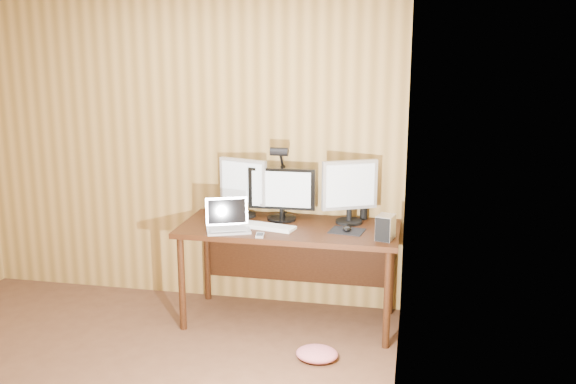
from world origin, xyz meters
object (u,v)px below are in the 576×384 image
(monitor_left, at_px, (243,186))
(hard_drive, at_px, (385,227))
(monitor_right, at_px, (350,190))
(desk, at_px, (291,239))
(mouse, at_px, (347,228))
(speaker, at_px, (364,211))
(monitor_center, at_px, (282,194))
(keyboard, at_px, (263,226))
(phone, at_px, (260,235))
(desk_lamp, at_px, (281,171))
(laptop, at_px, (228,222))

(monitor_left, bearing_deg, hard_drive, -1.83)
(monitor_left, xyz_separation_m, monitor_right, (0.82, -0.02, 0.01))
(monitor_left, bearing_deg, desk, -0.34)
(monitor_right, height_order, mouse, monitor_right)
(hard_drive, xyz_separation_m, speaker, (-0.19, 0.47, -0.02))
(mouse, height_order, speaker, speaker)
(mouse, relative_size, hard_drive, 0.60)
(monitor_left, relative_size, mouse, 4.36)
(monitor_center, relative_size, monitor_right, 1.07)
(keyboard, distance_m, phone, 0.21)
(desk_lamp, bearing_deg, monitor_center, -76.20)
(keyboard, relative_size, speaker, 3.72)
(monitor_left, relative_size, laptop, 1.21)
(hard_drive, height_order, desk_lamp, desk_lamp)
(phone, bearing_deg, monitor_left, 109.37)
(speaker, bearing_deg, monitor_left, -173.70)
(monitor_right, bearing_deg, keyboard, 176.43)
(laptop, bearing_deg, mouse, -13.28)
(monitor_left, bearing_deg, monitor_center, 9.75)
(desk, xyz_separation_m, mouse, (0.43, -0.12, 0.14))
(monitor_center, distance_m, phone, 0.48)
(phone, distance_m, speaker, 0.88)
(keyboard, bearing_deg, desk_lamp, 89.88)
(keyboard, bearing_deg, mouse, 15.00)
(speaker, bearing_deg, monitor_right, -128.24)
(desk, distance_m, speaker, 0.59)
(laptop, distance_m, speaker, 1.04)
(desk, xyz_separation_m, keyboard, (-0.18, -0.14, 0.13))
(desk, relative_size, phone, 13.60)
(keyboard, bearing_deg, monitor_left, 142.58)
(keyboard, relative_size, phone, 4.18)
(hard_drive, bearing_deg, monitor_right, 142.71)
(laptop, bearing_deg, monitor_left, 65.47)
(desk, height_order, speaker, speaker)
(monitor_left, xyz_separation_m, speaker, (0.92, 0.10, -0.18))
(mouse, distance_m, hard_drive, 0.31)
(monitor_left, xyz_separation_m, laptop, (-0.02, -0.36, -0.19))
(laptop, distance_m, hard_drive, 1.13)
(laptop, height_order, keyboard, laptop)
(mouse, bearing_deg, speaker, 74.02)
(monitor_center, xyz_separation_m, mouse, (0.52, -0.20, -0.18))
(desk, height_order, laptop, laptop)
(monitor_left, relative_size, hard_drive, 2.60)
(desk_lamp, bearing_deg, phone, -95.88)
(hard_drive, bearing_deg, monitor_center, 170.66)
(desk_lamp, bearing_deg, monitor_left, -173.23)
(desk, relative_size, desk_lamp, 2.71)
(monitor_center, xyz_separation_m, phone, (-0.06, -0.43, -0.20))
(monitor_center, bearing_deg, laptop, -137.14)
(desk_lamp, bearing_deg, speaker, 4.56)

